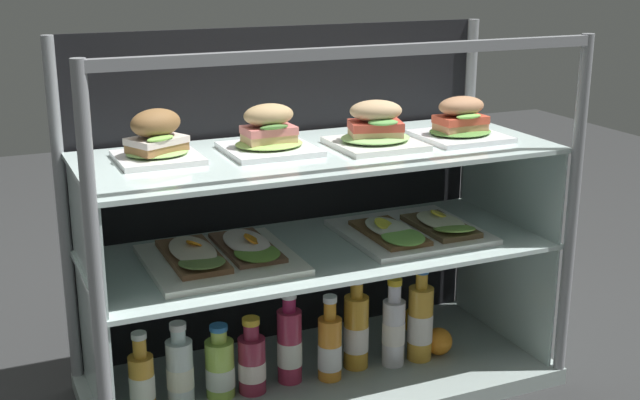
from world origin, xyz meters
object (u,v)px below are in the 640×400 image
open_sandwich_tray_far_right (221,255)px  juice_bottle_front_middle (420,322)px  juice_bottle_front_second (220,368)px  juice_bottle_back_center (394,329)px  plated_roll_sandwich_far_left (269,135)px  juice_bottle_back_left (356,331)px  juice_bottle_tucked_behind (252,363)px  plated_roll_sandwich_mid_right (157,140)px  orange_fruit_near_left_post (416,320)px  plated_roll_sandwich_left_of_center (376,130)px  orange_fruit_beside_bottles (439,341)px  juice_bottle_front_left_end (330,348)px  plated_roll_sandwich_center (461,124)px  juice_bottle_near_post (290,345)px  juice_bottle_front_fourth (142,384)px  open_sandwich_tray_left_of_center (414,230)px  juice_bottle_back_right (180,372)px

open_sandwich_tray_far_right → juice_bottle_front_middle: size_ratio=1.32×
juice_bottle_front_second → juice_bottle_back_center: juice_bottle_back_center is taller
plated_roll_sandwich_far_left → juice_bottle_back_left: plated_roll_sandwich_far_left is taller
plated_roll_sandwich_far_left → juice_bottle_tucked_behind: (-0.08, -0.06, -0.54)m
juice_bottle_front_second → plated_roll_sandwich_mid_right: bearing=145.7°
juice_bottle_front_second → orange_fruit_near_left_post: size_ratio=2.29×
plated_roll_sandwich_left_of_center → orange_fruit_beside_bottles: plated_roll_sandwich_left_of_center is taller
juice_bottle_front_left_end → orange_fruit_near_left_post: juice_bottle_front_left_end is taller
plated_roll_sandwich_center → juice_bottle_near_post: bearing=178.8°
juice_bottle_tucked_behind → juice_bottle_front_middle: juice_bottle_front_middle is taller
plated_roll_sandwich_center → plated_roll_sandwich_mid_right: bearing=173.8°
juice_bottle_front_fourth → juice_bottle_front_middle: juice_bottle_front_middle is taller
plated_roll_sandwich_left_of_center → juice_bottle_front_second: size_ratio=1.09×
juice_bottle_front_fourth → juice_bottle_near_post: bearing=4.8°
juice_bottle_back_center → open_sandwich_tray_left_of_center: bearing=19.4°
plated_roll_sandwich_center → orange_fruit_near_left_post: bearing=108.4°
juice_bottle_front_second → juice_bottle_front_left_end: 0.28m
open_sandwich_tray_far_right → juice_bottle_front_left_end: bearing=-9.3°
juice_bottle_near_post → juice_bottle_back_center: juice_bottle_back_center is taller
juice_bottle_tucked_behind → juice_bottle_front_middle: bearing=-1.7°
plated_roll_sandwich_mid_right → open_sandwich_tray_far_right: 0.30m
juice_bottle_front_second → juice_bottle_front_left_end: bearing=-5.8°
plated_roll_sandwich_mid_right → orange_fruit_near_left_post: bearing=2.7°
plated_roll_sandwich_mid_right → orange_fruit_near_left_post: (0.71, 0.03, -0.59)m
plated_roll_sandwich_far_left → juice_bottle_front_left_end: plated_roll_sandwich_far_left is taller
plated_roll_sandwich_far_left → orange_fruit_beside_bottles: bearing=-9.6°
plated_roll_sandwich_far_left → open_sandwich_tray_left_of_center: size_ratio=0.60×
open_sandwich_tray_left_of_center → plated_roll_sandwich_mid_right: bearing=173.2°
plated_roll_sandwich_mid_right → open_sandwich_tray_left_of_center: plated_roll_sandwich_mid_right is taller
plated_roll_sandwich_left_of_center → juice_bottle_back_center: 0.53m
plated_roll_sandwich_left_of_center → open_sandwich_tray_far_right: plated_roll_sandwich_left_of_center is taller
juice_bottle_back_right → juice_bottle_near_post: juice_bottle_near_post is taller
juice_bottle_front_left_end → open_sandwich_tray_far_right: bearing=170.7°
open_sandwich_tray_left_of_center → juice_bottle_back_left: (-0.16, 0.00, -0.25)m
plated_roll_sandwich_far_left → open_sandwich_tray_left_of_center: plated_roll_sandwich_far_left is taller
juice_bottle_back_left → open_sandwich_tray_far_right: bearing=177.9°
plated_roll_sandwich_center → open_sandwich_tray_left_of_center: 0.29m
plated_roll_sandwich_mid_right → juice_bottle_back_left: size_ratio=0.74×
juice_bottle_back_right → juice_bottle_front_middle: bearing=-1.5°
juice_bottle_back_right → juice_bottle_back_center: juice_bottle_back_center is taller
plated_roll_sandwich_center → juice_bottle_back_right: plated_roll_sandwich_center is taller
open_sandwich_tray_far_right → juice_bottle_front_second: bearing=-138.0°
plated_roll_sandwich_far_left → juice_bottle_front_second: (-0.15, -0.05, -0.55)m
plated_roll_sandwich_mid_right → juice_bottle_front_left_end: plated_roll_sandwich_mid_right is taller
plated_roll_sandwich_mid_right → juice_bottle_back_center: plated_roll_sandwich_mid_right is taller
open_sandwich_tray_left_of_center → juice_bottle_front_left_end: (-0.25, -0.03, -0.27)m
juice_bottle_back_left → juice_bottle_back_center: juice_bottle_back_left is taller
open_sandwich_tray_far_right → juice_bottle_back_center: size_ratio=1.43×
open_sandwich_tray_left_of_center → juice_bottle_front_second: bearing=179.7°
orange_fruit_beside_bottles → plated_roll_sandwich_far_left: bearing=170.4°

